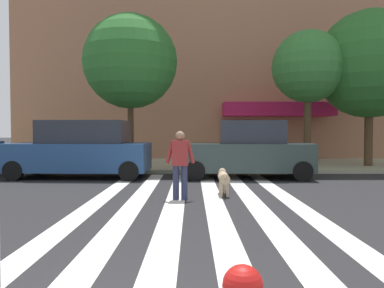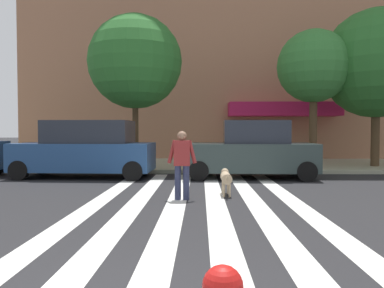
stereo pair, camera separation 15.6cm
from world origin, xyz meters
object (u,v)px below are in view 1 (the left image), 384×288
Objects in this scene: pedestrian_dog_walker at (182,161)px; dog_on_leash at (225,178)px; street_tree_further at (372,64)px; parked_car_behind_first at (83,150)px; parked_car_third_in_line at (249,151)px; street_tree_nearest at (132,62)px; street_tree_middle at (310,67)px.

dog_on_leash is (1.09, 0.69, -0.48)m from pedestrian_dog_walker.
parked_car_behind_first is at bearing -165.30° from street_tree_further.
parked_car_third_in_line is 3.98× the size of dog_on_leash.
parked_car_third_in_line reaches higher than dog_on_leash.
street_tree_nearest reaches higher than dog_on_leash.
street_tree_middle reaches higher than dog_on_leash.
dog_on_leash is (-4.04, -6.24, -3.85)m from street_tree_middle.
parked_car_behind_first is at bearing -162.97° from street_tree_middle.
parked_car_behind_first is 5.57m from pedestrian_dog_walker.
parked_car_third_in_line is at bearing 72.62° from dog_on_leash.
street_tree_further reaches higher than parked_car_third_in_line.
pedestrian_dog_walker is (-2.21, -4.26, -0.01)m from parked_car_third_in_line.
street_tree_further is at bearing 44.18° from dog_on_leash.
street_tree_nearest is 10.09m from street_tree_further.
street_tree_middle is 3.46× the size of pedestrian_dog_walker.
street_tree_further is 4.03× the size of pedestrian_dog_walker.
street_tree_nearest reaches higher than street_tree_middle.
street_tree_middle is (2.92, 2.67, 3.36)m from parked_car_third_in_line.
parked_car_behind_first is 12.34m from street_tree_further.
parked_car_behind_first is 0.74× the size of street_tree_further.
pedestrian_dog_walker is 1.38m from dog_on_leash.
street_tree_middle is at bearing 57.08° from dog_on_leash.
parked_car_behind_first reaches higher than parked_car_third_in_line.
parked_car_third_in_line is (5.81, 0.00, -0.04)m from parked_car_behind_first.
street_tree_nearest is at bearing -175.43° from street_tree_middle.
street_tree_nearest is 7.35m from street_tree_middle.
street_tree_nearest is at bearing 56.11° from parked_car_behind_first.
parked_car_third_in_line reaches higher than pedestrian_dog_walker.
parked_car_behind_first is 5.91m from dog_on_leash.
parked_car_behind_first is 1.07× the size of parked_car_third_in_line.
street_tree_nearest is (1.40, 2.09, 3.44)m from parked_car_behind_first.
street_tree_further reaches higher than dog_on_leash.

